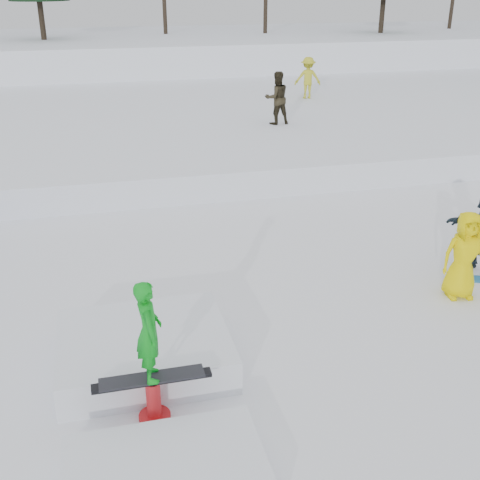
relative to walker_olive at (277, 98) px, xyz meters
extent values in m
plane|color=white|center=(-4.42, -12.32, -1.71)|extent=(120.00, 120.00, 0.00)
cube|color=white|center=(-4.42, 17.68, -0.51)|extent=(60.00, 14.00, 2.40)
cube|color=white|center=(-4.42, 3.68, -1.31)|extent=(50.00, 18.00, 0.80)
cylinder|color=black|center=(-8.42, 16.18, 1.69)|extent=(0.30, 0.30, 2.00)
cylinder|color=black|center=(11.58, 15.68, 1.69)|extent=(0.30, 0.30, 2.00)
imported|color=black|center=(0.00, 0.00, 0.00)|extent=(0.94, 0.76, 1.81)
imported|color=gold|center=(2.75, 4.40, -0.05)|extent=(1.21, 0.86, 1.71)
imported|color=#EED600|center=(0.08, -11.46, -0.86)|extent=(0.91, 0.67, 1.70)
cube|color=white|center=(-5.93, -12.23, -1.44)|extent=(2.60, 2.20, 0.54)
cube|color=white|center=(-5.93, -14.73, -1.56)|extent=(2.40, 1.60, 0.30)
cylinder|color=red|center=(-5.93, -13.53, -1.68)|extent=(0.44, 0.44, 0.06)
cylinder|color=red|center=(-5.93, -13.53, -1.41)|extent=(0.20, 0.20, 0.60)
cube|color=black|center=(-5.93, -13.53, -1.08)|extent=(1.60, 0.16, 0.06)
cube|color=black|center=(-5.93, -13.53, -1.03)|extent=(1.40, 0.28, 0.03)
imported|color=#089318|center=(-5.93, -13.53, -0.30)|extent=(0.34, 0.52, 1.42)
camera|label=1|loc=(-6.40, -20.22, 3.87)|focal=45.00mm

